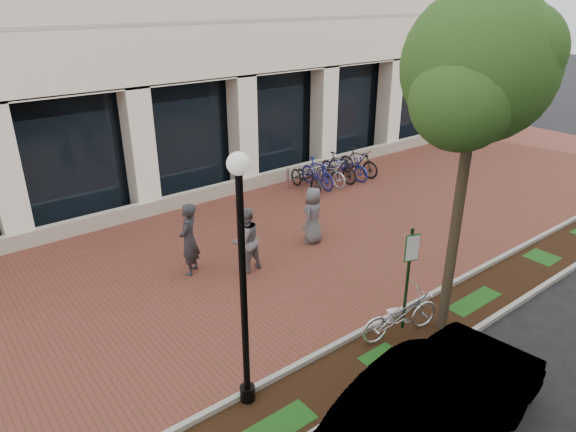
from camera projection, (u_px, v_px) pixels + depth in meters
ground at (280, 246)px, 15.13m from camera, size 120.00×120.00×0.00m
brick_plaza at (280, 246)px, 15.13m from camera, size 40.00×9.00×0.01m
planting_strip at (424, 330)px, 11.34m from camera, size 40.00×1.50×0.01m
curb_plaza_side at (398, 312)px, 11.86m from camera, size 40.00×0.12×0.12m
curb_street_side at (453, 344)px, 10.78m from camera, size 40.00×0.12×0.12m
parking_sign at (409, 267)px, 10.79m from camera, size 0.34×0.07×2.44m
lamppost at (243, 274)px, 8.34m from camera, size 0.36×0.36×4.70m
street_tree at (477, 76)px, 9.28m from camera, size 3.35×2.79×7.04m
locked_bicycle at (400, 315)px, 10.98m from camera, size 2.06×1.05×1.03m
pedestrian_left at (189, 239)px, 13.28m from camera, size 0.85×0.83×1.97m
pedestrian_mid at (245, 240)px, 13.43m from camera, size 0.95×0.78×1.81m
pedestrian_right at (313, 215)px, 15.06m from camera, size 0.98×0.83×1.71m
bollard at (288, 178)px, 19.33m from camera, size 0.12×0.12×0.89m
bike_rack_cluster at (333, 170)px, 19.96m from camera, size 3.60×2.02×1.14m
sedan_near_curb at (436, 409)px, 8.09m from camera, size 5.10×2.36×1.62m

